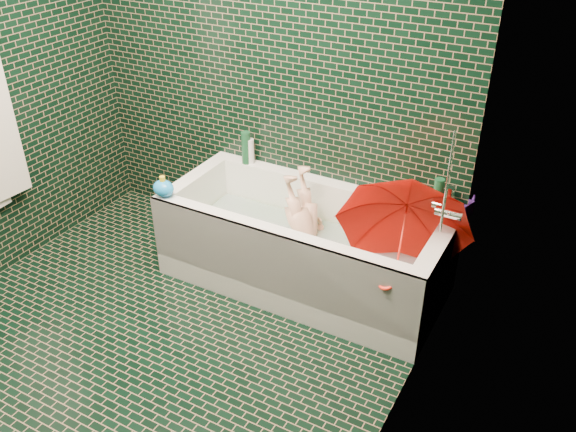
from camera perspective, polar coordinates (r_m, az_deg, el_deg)
The scene contains 18 objects.
floor at distance 3.44m, azimuth -13.54°, elevation -12.71°, with size 2.80×2.80×0.00m, color black.
wall_back at distance 3.79m, azimuth -1.76°, elevation 14.47°, with size 2.80×2.80×0.00m, color black.
wall_right at distance 2.11m, azimuth 9.64°, elevation -0.27°, with size 2.80×2.80×0.00m, color black.
bathtub at distance 3.73m, azimuth 1.43°, elevation -3.55°, with size 1.70×0.75×0.55m.
bath_mat at distance 3.78m, azimuth 1.54°, elevation -4.11°, with size 1.35×0.47×0.01m, color #43CB28.
water at distance 3.70m, azimuth 1.57°, elevation -2.29°, with size 1.48×0.53×0.00m, color silver.
faucet at distance 3.21m, azimuth 14.62°, elevation 0.90°, with size 0.18×0.19×0.55m.
child at distance 3.73m, azimuth 1.76°, elevation -1.78°, with size 0.30×0.20×0.83m, color #EAAF92.
umbrella at distance 3.30m, azimuth 10.50°, elevation -2.49°, with size 0.71×0.71×0.62m, color red.
soap_bottle_a at distance 3.63m, azimuth 14.05°, elevation 0.65°, with size 0.10×0.10×0.26m, color white.
soap_bottle_b at distance 3.61m, azimuth 15.26°, elevation 0.27°, with size 0.09×0.09×0.20m, color #401E70.
soap_bottle_c at distance 3.60m, azimuth 14.89°, elevation 0.25°, with size 0.13×0.13×0.17m, color #134526.
bottle_right_tall at distance 3.54m, azimuth 13.82°, elevation 1.85°, with size 0.06×0.06×0.21m, color #134526.
bottle_right_pump at distance 3.56m, azimuth 14.86°, elevation 1.42°, with size 0.05×0.05×0.17m, color silver.
bottle_left_tall at distance 4.02m, azimuth -3.94°, elevation 6.39°, with size 0.06×0.06×0.22m, color #134526.
bottle_left_short at distance 4.03m, azimuth -3.55°, elevation 6.07°, with size 0.05×0.05×0.17m, color white.
rubber_duck at distance 3.64m, azimuth 10.35°, elevation 1.90°, with size 0.11×0.08×0.09m.
bath_toy at distance 3.70m, azimuth -11.58°, elevation 2.59°, with size 0.15×0.14×0.13m.
Camera 1 is at (1.85, -1.73, 2.33)m, focal length 38.00 mm.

